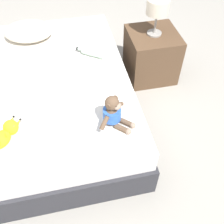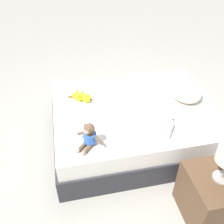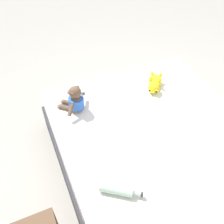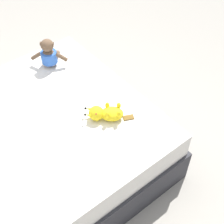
{
  "view_description": "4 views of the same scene",
  "coord_description": "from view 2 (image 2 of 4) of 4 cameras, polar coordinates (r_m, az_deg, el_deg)",
  "views": [
    {
      "loc": [
        0.22,
        -1.71,
        1.88
      ],
      "look_at": [
        0.47,
        -0.57,
        0.57
      ],
      "focal_mm": 42.45,
      "sensor_mm": 36.0,
      "label": 1
    },
    {
      "loc": [
        2.14,
        -0.71,
        2.14
      ],
      "look_at": [
        0.17,
        -0.3,
        0.57
      ],
      "focal_mm": 40.42,
      "sensor_mm": 36.0,
      "label": 2
    },
    {
      "loc": [
        0.78,
        0.86,
        1.91
      ],
      "look_at": [
        0.25,
        -0.36,
        0.55
      ],
      "focal_mm": 40.56,
      "sensor_mm": 36.0,
      "label": 3
    },
    {
      "loc": [
        -1.42,
        0.33,
        2.12
      ],
      "look_at": [
        -0.26,
        -0.59,
        0.53
      ],
      "focal_mm": 53.48,
      "sensor_mm": 36.0,
      "label": 4
    }
  ],
  "objects": [
    {
      "name": "ground_plane",
      "position": [
        3.11,
        4.79,
        -5.71
      ],
      "size": [
        16.0,
        16.0,
        0.0
      ],
      "primitive_type": "plane",
      "color": "#9E998E"
    },
    {
      "name": "pillow",
      "position": [
        3.04,
        16.3,
        4.52
      ],
      "size": [
        0.51,
        0.43,
        0.14
      ],
      "color": "beige",
      "rests_on": "bed"
    },
    {
      "name": "plush_monkey",
      "position": [
        2.29,
        -5.19,
        -5.56
      ],
      "size": [
        0.26,
        0.26,
        0.24
      ],
      "color": "brown",
      "rests_on": "bed"
    },
    {
      "name": "bed",
      "position": [
        2.95,
        5.02,
        -2.46
      ],
      "size": [
        1.44,
        1.85,
        0.47
      ],
      "color": "#2D2D33",
      "rests_on": "ground_plane"
    },
    {
      "name": "glass_bottle",
      "position": [
        2.52,
        12.82,
        -3.76
      ],
      "size": [
        0.24,
        0.19,
        0.07
      ],
      "color": "#B2D1B7",
      "rests_on": "bed"
    },
    {
      "name": "nightstand",
      "position": [
        2.43,
        21.93,
        -17.25
      ],
      "size": [
        0.48,
        0.48,
        0.49
      ],
      "color": "brown",
      "rests_on": "ground_plane"
    },
    {
      "name": "plush_yellow_creature",
      "position": [
        2.88,
        -6.77,
        3.4
      ],
      "size": [
        0.24,
        0.29,
        0.1
      ],
      "color": "yellow",
      "rests_on": "bed"
    }
  ]
}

